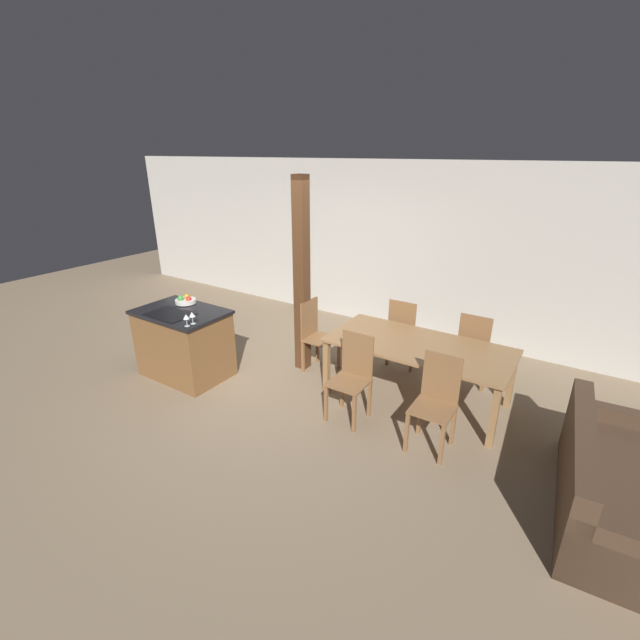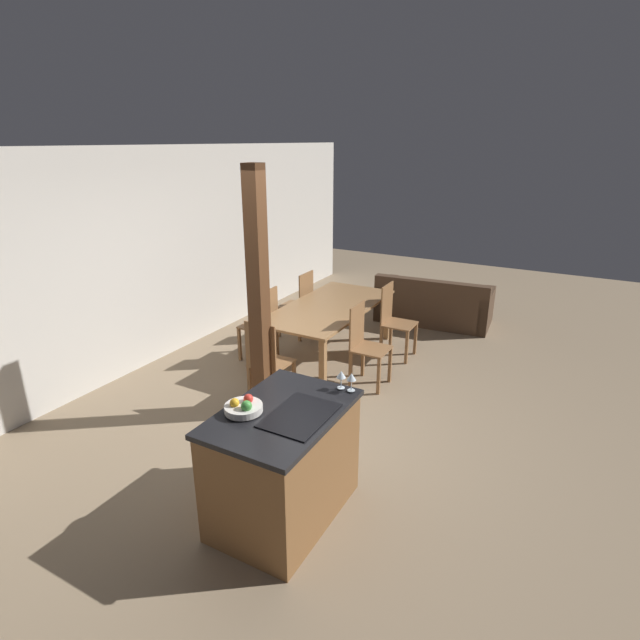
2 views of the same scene
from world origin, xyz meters
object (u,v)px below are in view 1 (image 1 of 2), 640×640
Objects in this scene: dining_chair_head_end at (316,334)px; dining_table at (418,350)px; kitchen_island at (184,343)px; dining_chair_near_left at (352,376)px; dining_chair_far_left at (404,332)px; wine_glass_middle at (192,315)px; fruit_bowl at (185,300)px; dining_chair_far_right at (474,348)px; couch at (617,490)px; wine_glass_near at (186,317)px; dining_chair_near_right at (436,401)px; timber_post at (302,278)px.

dining_table is at bearing -90.00° from dining_chair_head_end.
kitchen_island is 2.36m from dining_chair_near_left.
dining_chair_far_left is 1.00× the size of dining_chair_head_end.
fruit_bowl is at bearing 145.31° from wine_glass_middle.
couch is (1.57, -1.55, -0.24)m from dining_chair_far_right.
couch is (3.47, -0.82, -0.24)m from dining_chair_head_end.
wine_glass_near is at bearing 148.08° from dining_chair_head_end.
wine_glass_middle is 0.15× the size of dining_chair_far_right.
dining_table is at bearing 123.01° from dining_chair_far_left.
wine_glass_middle is 2.88m from dining_chair_near_right.
dining_chair_near_right is at bearing 123.01° from dining_chair_far_left.
timber_post is at bearing 107.29° from dining_chair_head_end.
dining_table is at bearing 31.31° from wine_glass_near.
dining_chair_far_right is at bearing 56.99° from dining_table.
dining_chair_near_right is at bearing 11.89° from wine_glass_middle.
wine_glass_near reaches higher than fruit_bowl.
kitchen_island is at bearing 37.87° from dining_chair_far_left.
kitchen_island is at bearing 155.41° from wine_glass_middle.
dining_chair_near_right is (3.27, 0.36, 0.05)m from kitchen_island.
wine_glass_middle is 0.07× the size of dining_table.
kitchen_island is 0.83m from wine_glass_near.
wine_glass_near is 2.85m from dining_chair_far_left.
dining_table is 0.88m from dining_chair_far_left.
timber_post is (1.19, 1.03, 0.82)m from kitchen_island.
kitchen_island is 4.85m from couch.
wine_glass_near and wine_glass_middle have the same top height.
wine_glass_middle is at bearing -118.73° from timber_post.
dining_chair_far_right and dining_chair_head_end have the same top height.
timber_post reaches higher than dining_chair_head_end.
wine_glass_near is 0.15× the size of dining_chair_far_right.
dining_chair_far_right reaches higher than couch.
dining_chair_far_right is at bearing 41.28° from couch.
couch is at bearing 7.63° from wine_glass_near.
wine_glass_middle is at bearing -150.31° from dining_table.
timber_post is at bearing 74.17° from couch.
wine_glass_near is at bearing -39.57° from fruit_bowl.
dining_chair_far_left is (1.83, 2.13, -0.52)m from wine_glass_near.
dining_table is at bearing 56.99° from dining_chair_far_right.
dining_chair_far_left is (0.00, 1.46, 0.00)m from dining_chair_near_left.
wine_glass_middle reaches higher than couch.
dining_chair_near_left and dining_chair_near_right have the same top height.
dining_chair_far_right is (0.95, 0.00, 0.00)m from dining_chair_far_left.
dining_chair_far_left is 0.54× the size of couch.
fruit_bowl reaches higher than dining_chair_near_right.
wine_glass_near is at bearing -117.13° from timber_post.
wine_glass_middle is 4.43m from couch.
dining_chair_head_end is at bearing 56.39° from wine_glass_middle.
wine_glass_middle is at bearing -24.59° from kitchen_island.
dining_chair_head_end is at bearing 17.29° from timber_post.
dining_table is 2.14× the size of dining_chair_near_right.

